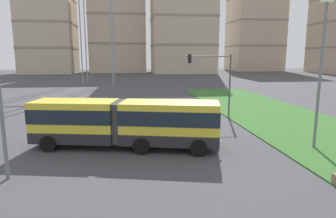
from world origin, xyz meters
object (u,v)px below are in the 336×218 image
(apartment_tower_centre, at_px, (183,6))
(apartment_tower_west, at_px, (47,12))
(car_silver_hatch, at_px, (98,106))
(streetlight_median, at_px, (321,69))
(traffic_light_far_right, at_px, (216,74))
(apartment_tower_westcentre, at_px, (118,18))
(apartment_tower_eastcentre, at_px, (255,23))
(articulated_bus, at_px, (125,122))

(apartment_tower_centre, bearing_deg, apartment_tower_west, 175.96)
(car_silver_hatch, bearing_deg, streetlight_median, -42.35)
(traffic_light_far_right, bearing_deg, apartment_tower_westcentre, 98.18)
(apartment_tower_centre, height_order, apartment_tower_eastcentre, apartment_tower_centre)
(articulated_bus, relative_size, car_silver_hatch, 2.73)
(articulated_bus, height_order, streetlight_median, streetlight_median)
(apartment_tower_westcentre, relative_size, apartment_tower_centre, 0.86)
(traffic_light_far_right, xyz_separation_m, apartment_tower_eastcentre, (41.25, 89.17, 14.52))
(streetlight_median, height_order, apartment_tower_westcentre, apartment_tower_westcentre)
(streetlight_median, bearing_deg, apartment_tower_eastcentre, 69.26)
(traffic_light_far_right, bearing_deg, apartment_tower_centre, 82.63)
(apartment_tower_west, distance_m, apartment_tower_eastcentre, 77.13)
(apartment_tower_west, bearing_deg, traffic_light_far_right, -66.04)
(articulated_bus, relative_size, streetlight_median, 1.32)
(streetlight_median, distance_m, apartment_tower_west, 98.55)
(apartment_tower_eastcentre, bearing_deg, apartment_tower_west, -172.64)
(apartment_tower_west, bearing_deg, articulated_bus, -72.87)
(streetlight_median, relative_size, apartment_tower_westcentre, 0.23)
(apartment_tower_west, relative_size, apartment_tower_eastcentre, 1.08)
(car_silver_hatch, xyz_separation_m, apartment_tower_west, (-23.96, 75.61, 19.34))
(streetlight_median, height_order, apartment_tower_west, apartment_tower_west)
(apartment_tower_eastcentre, bearing_deg, traffic_light_far_right, -114.83)
(streetlight_median, xyz_separation_m, apartment_tower_centre, (6.14, 86.08, 17.53))
(articulated_bus, xyz_separation_m, streetlight_median, (11.91, -1.60, 3.34))
(streetlight_median, bearing_deg, apartment_tower_westcentre, 99.51)
(articulated_bus, distance_m, apartment_tower_centre, 88.87)
(streetlight_median, bearing_deg, apartment_tower_west, 113.57)
(traffic_light_far_right, bearing_deg, apartment_tower_west, 113.96)
(car_silver_hatch, bearing_deg, apartment_tower_west, 107.58)
(streetlight_median, height_order, apartment_tower_eastcentre, apartment_tower_eastcentre)
(articulated_bus, height_order, car_silver_hatch, articulated_bus)
(car_silver_hatch, relative_size, apartment_tower_eastcentre, 0.12)
(traffic_light_far_right, distance_m, streetlight_median, 10.67)
(apartment_tower_westcentre, height_order, apartment_tower_eastcentre, apartment_tower_westcentre)
(apartment_tower_westcentre, bearing_deg, car_silver_hatch, -89.27)
(apartment_tower_centre, bearing_deg, car_silver_hatch, -106.25)
(car_silver_hatch, relative_size, apartment_tower_west, 0.11)
(articulated_bus, bearing_deg, apartment_tower_eastcentre, 63.11)
(apartment_tower_eastcentre, bearing_deg, apartment_tower_westcentre, -176.30)
(apartment_tower_westcentre, bearing_deg, apartment_tower_west, -164.37)
(apartment_tower_west, xyz_separation_m, apartment_tower_eastcentre, (76.48, 9.88, -1.45))
(articulated_bus, xyz_separation_m, car_silver_hatch, (-3.07, 12.05, -0.90))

